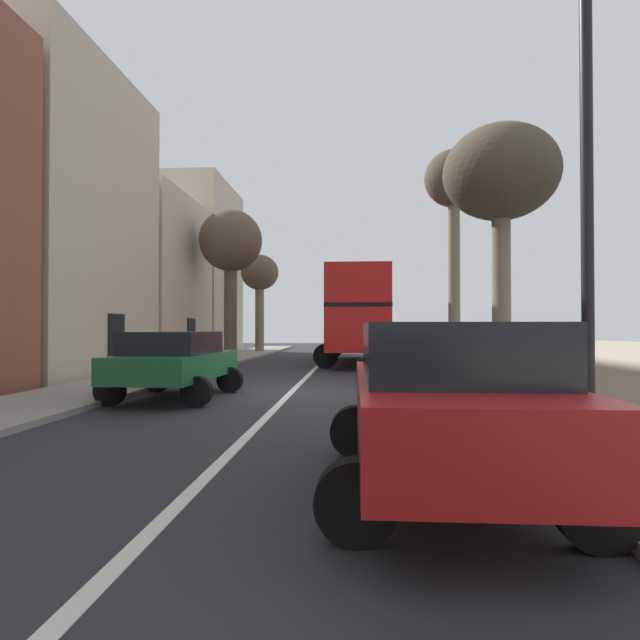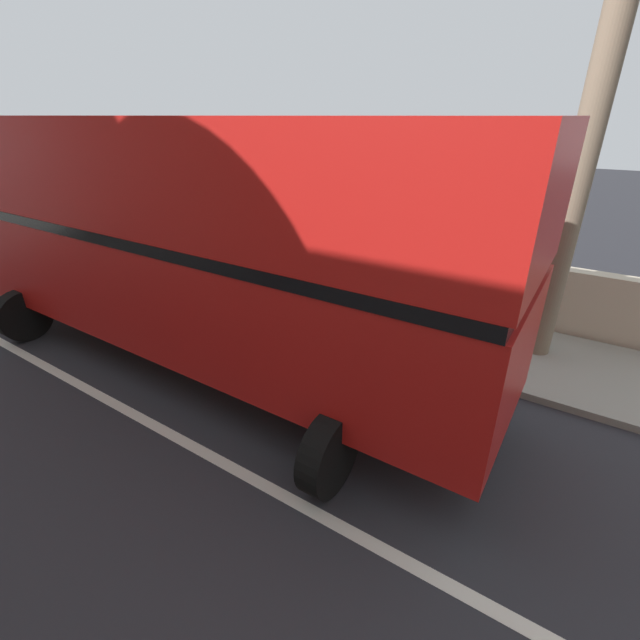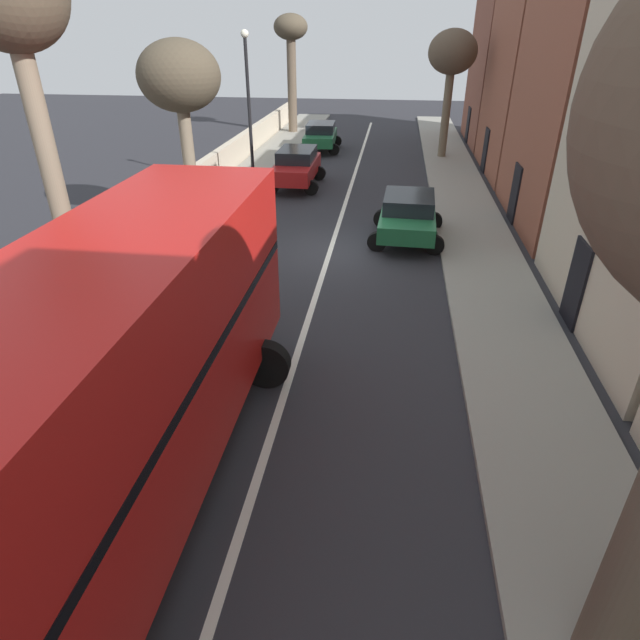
{
  "view_description": "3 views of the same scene",
  "coord_description": "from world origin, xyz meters",
  "px_view_note": "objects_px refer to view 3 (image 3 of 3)",
  "views": [
    {
      "loc": [
        1.63,
        -12.99,
        1.62
      ],
      "look_at": [
        0.46,
        3.85,
        1.88
      ],
      "focal_mm": 29.06,
      "sensor_mm": 36.0,
      "label": 1
    },
    {
      "loc": [
        -2.89,
        5.58,
        4.06
      ],
      "look_at": [
        1.04,
        8.13,
        1.85
      ],
      "focal_mm": 24.32,
      "sensor_mm": 36.0,
      "label": 2
    },
    {
      "loc": [
        -1.87,
        16.25,
        6.5
      ],
      "look_at": [
        -0.53,
        6.43,
        0.95
      ],
      "focal_mm": 29.46,
      "sensor_mm": 36.0,
      "label": 3
    }
  ],
  "objects_px": {
    "street_tree_right_5": "(291,40)",
    "lamppost_right": "(249,100)",
    "parked_car_red_right_0": "(297,166)",
    "parked_car_green_right_1": "(321,135)",
    "double_decker_bus": "(102,390)",
    "street_tree_right_3": "(180,81)",
    "parked_car_green_left_2": "(408,214)",
    "litter_bin_right": "(176,223)",
    "street_tree_left_2": "(452,56)",
    "street_tree_right_1": "(13,16)"
  },
  "relations": [
    {
      "from": "parked_car_green_left_2",
      "to": "street_tree_left_2",
      "type": "distance_m",
      "value": 14.21
    },
    {
      "from": "parked_car_green_left_2",
      "to": "litter_bin_right",
      "type": "bearing_deg",
      "value": 9.94
    },
    {
      "from": "parked_car_green_right_1",
      "to": "lamppost_right",
      "type": "height_order",
      "value": "lamppost_right"
    },
    {
      "from": "street_tree_right_5",
      "to": "lamppost_right",
      "type": "distance_m",
      "value": 14.95
    },
    {
      "from": "street_tree_right_5",
      "to": "street_tree_left_2",
      "type": "bearing_deg",
      "value": 145.13
    },
    {
      "from": "parked_car_red_right_0",
      "to": "double_decker_bus",
      "type": "bearing_deg",
      "value": 92.41
    },
    {
      "from": "street_tree_left_2",
      "to": "litter_bin_right",
      "type": "relative_size",
      "value": 5.75
    },
    {
      "from": "parked_car_red_right_0",
      "to": "parked_car_green_left_2",
      "type": "bearing_deg",
      "value": 128.07
    },
    {
      "from": "parked_car_red_right_0",
      "to": "street_tree_right_1",
      "type": "height_order",
      "value": "street_tree_right_1"
    },
    {
      "from": "parked_car_red_right_0",
      "to": "street_tree_left_2",
      "type": "relative_size",
      "value": 0.67
    },
    {
      "from": "parked_car_green_left_2",
      "to": "street_tree_right_5",
      "type": "relative_size",
      "value": 0.56
    },
    {
      "from": "litter_bin_right",
      "to": "lamppost_right",
      "type": "bearing_deg",
      "value": -98.42
    },
    {
      "from": "parked_car_green_right_1",
      "to": "street_tree_right_5",
      "type": "relative_size",
      "value": 0.58
    },
    {
      "from": "parked_car_green_left_2",
      "to": "litter_bin_right",
      "type": "xyz_separation_m",
      "value": [
        7.8,
        1.37,
        -0.21
      ]
    },
    {
      "from": "parked_car_green_left_2",
      "to": "street_tree_left_2",
      "type": "relative_size",
      "value": 0.63
    },
    {
      "from": "street_tree_left_2",
      "to": "lamppost_right",
      "type": "bearing_deg",
      "value": 42.03
    },
    {
      "from": "parked_car_green_left_2",
      "to": "street_tree_right_3",
      "type": "bearing_deg",
      "value": 3.35
    },
    {
      "from": "double_decker_bus",
      "to": "parked_car_red_right_0",
      "type": "height_order",
      "value": "double_decker_bus"
    },
    {
      "from": "litter_bin_right",
      "to": "double_decker_bus",
      "type": "bearing_deg",
      "value": 107.78
    },
    {
      "from": "street_tree_right_1",
      "to": "parked_car_green_left_2",
      "type": "bearing_deg",
      "value": -135.81
    },
    {
      "from": "street_tree_left_2",
      "to": "street_tree_right_3",
      "type": "relative_size",
      "value": 1.04
    },
    {
      "from": "lamppost_right",
      "to": "street_tree_left_2",
      "type": "bearing_deg",
      "value": -137.97
    },
    {
      "from": "parked_car_green_right_1",
      "to": "lamppost_right",
      "type": "bearing_deg",
      "value": 78.98
    },
    {
      "from": "double_decker_bus",
      "to": "street_tree_right_5",
      "type": "bearing_deg",
      "value": -83.91
    },
    {
      "from": "parked_car_green_right_1",
      "to": "parked_car_green_left_2",
      "type": "xyz_separation_m",
      "value": [
        -5.01,
        14.62,
        -0.0
      ]
    },
    {
      "from": "street_tree_right_1",
      "to": "lamppost_right",
      "type": "xyz_separation_m",
      "value": [
        -0.89,
        -12.87,
        -2.86
      ]
    },
    {
      "from": "parked_car_green_left_2",
      "to": "street_tree_right_3",
      "type": "relative_size",
      "value": 0.65
    },
    {
      "from": "street_tree_right_1",
      "to": "street_tree_right_5",
      "type": "distance_m",
      "value": 27.68
    },
    {
      "from": "street_tree_right_3",
      "to": "parked_car_red_right_0",
      "type": "bearing_deg",
      "value": -109.6
    },
    {
      "from": "street_tree_right_5",
      "to": "parked_car_green_left_2",
      "type": "bearing_deg",
      "value": 110.87
    },
    {
      "from": "parked_car_green_right_1",
      "to": "parked_car_green_left_2",
      "type": "relative_size",
      "value": 1.04
    },
    {
      "from": "street_tree_right_1",
      "to": "street_tree_right_3",
      "type": "height_order",
      "value": "street_tree_right_1"
    },
    {
      "from": "street_tree_right_5",
      "to": "parked_car_green_right_1",
      "type": "bearing_deg",
      "value": 115.83
    },
    {
      "from": "street_tree_left_2",
      "to": "litter_bin_right",
      "type": "bearing_deg",
      "value": 56.23
    },
    {
      "from": "street_tree_right_1",
      "to": "double_decker_bus",
      "type": "bearing_deg",
      "value": 124.32
    },
    {
      "from": "street_tree_left_2",
      "to": "street_tree_right_1",
      "type": "bearing_deg",
      "value": 64.93
    },
    {
      "from": "parked_car_green_right_1",
      "to": "street_tree_right_1",
      "type": "height_order",
      "value": "street_tree_right_1"
    },
    {
      "from": "litter_bin_right",
      "to": "parked_car_red_right_0",
      "type": "bearing_deg",
      "value": -109.85
    },
    {
      "from": "parked_car_green_left_2",
      "to": "lamppost_right",
      "type": "bearing_deg",
      "value": -38.41
    },
    {
      "from": "parked_car_green_left_2",
      "to": "lamppost_right",
      "type": "relative_size",
      "value": 0.63
    },
    {
      "from": "street_tree_left_2",
      "to": "litter_bin_right",
      "type": "xyz_separation_m",
      "value": [
        9.87,
        14.75,
        -4.52
      ]
    },
    {
      "from": "street_tree_right_3",
      "to": "litter_bin_right",
      "type": "xyz_separation_m",
      "value": [
        0.37,
        0.93,
        -4.35
      ]
    },
    {
      "from": "parked_car_red_right_0",
      "to": "parked_car_green_right_1",
      "type": "xyz_separation_m",
      "value": [
        0.0,
        -8.24,
        -0.06
      ]
    },
    {
      "from": "double_decker_bus",
      "to": "street_tree_right_3",
      "type": "xyz_separation_m",
      "value": [
        3.23,
        -12.16,
        2.67
      ]
    },
    {
      "from": "street_tree_right_5",
      "to": "lamppost_right",
      "type": "bearing_deg",
      "value": 93.46
    },
    {
      "from": "parked_car_green_right_1",
      "to": "street_tree_right_1",
      "type": "xyz_separation_m",
      "value": [
        2.69,
        22.1,
        5.78
      ]
    },
    {
      "from": "street_tree_left_2",
      "to": "street_tree_right_3",
      "type": "bearing_deg",
      "value": 55.51
    },
    {
      "from": "double_decker_bus",
      "to": "litter_bin_right",
      "type": "relative_size",
      "value": 9.45
    },
    {
      "from": "parked_car_green_left_2",
      "to": "street_tree_right_5",
      "type": "xyz_separation_m",
      "value": [
        7.7,
        -20.18,
        4.86
      ]
    },
    {
      "from": "double_decker_bus",
      "to": "litter_bin_right",
      "type": "height_order",
      "value": "double_decker_bus"
    }
  ]
}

